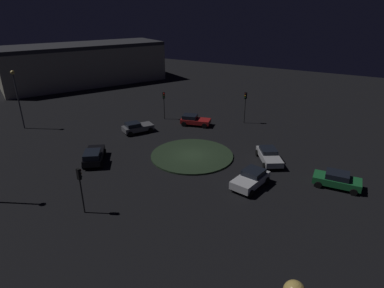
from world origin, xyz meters
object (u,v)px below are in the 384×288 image
Objects in this scene: car_grey at (137,127)px; traffic_light_northwest at (164,100)px; car_red at (194,120)px; streetlamp_west at (17,91)px; traffic_light_south at (80,182)px; car_black at (94,155)px; car_silver at (269,155)px; car_green at (337,180)px; store_building at (85,64)px; car_white at (251,179)px; traffic_light_north at (245,101)px.

car_grey is 6.54m from traffic_light_northwest.
car_grey is 7.87m from car_red.
streetlamp_west is at bearing 144.12° from car_grey.
car_red is at bearing 41.08° from traffic_light_northwest.
traffic_light_south is at bearing -28.89° from traffic_light_northwest.
car_silver is (15.80, 9.06, -0.07)m from car_black.
car_green is at bearing -40.50° from traffic_light_south.
store_building is at bearing 10.33° from car_black.
traffic_light_northwest is 23.28m from traffic_light_south.
car_white is 31.70m from streetlamp_west.
traffic_light_north reaches higher than car_green.
car_silver is at bearing -59.31° from car_grey.
car_silver is 47.61m from store_building.
traffic_light_northwest is 18.89m from streetlamp_west.
car_white reaches higher than car_silver.
car_white is (15.87, 3.34, -0.01)m from car_black.
streetlamp_west is 26.90m from store_building.
streetlamp_west is (-21.36, 9.81, 2.25)m from traffic_light_south.
car_black reaches higher than car_white.
traffic_light_northwest reaches higher than car_silver.
car_white is 1.09× the size of traffic_light_northwest.
car_red is 15.48m from car_black.
streetlamp_west is (-19.12, -12.15, 4.28)m from car_red.
store_building reaches higher than car_grey.
car_white is 1.10× the size of traffic_light_south.
traffic_light_north is (-6.68, 15.87, 2.31)m from car_white.
car_grey is at bearing -47.73° from traffic_light_northwest.
car_black is 1.05× the size of car_white.
car_silver is at bearing -169.04° from car_white.
car_grey is at bearing -27.26° from car_black.
car_grey is 0.96× the size of traffic_light_north.
car_silver is 7.13m from car_green.
car_grey is 24.20m from car_green.
store_building is (-44.17, 17.47, 3.28)m from car_silver.
car_black is at bearing -166.18° from car_green.
car_red is 34.10m from store_building.
traffic_light_north reaches higher than car_silver.
traffic_light_northwest reaches higher than car_black.
traffic_light_south is at bearing -2.66° from traffic_light_north.
car_green is 0.95× the size of traffic_light_north.
car_silver is 12.35m from traffic_light_north.
traffic_light_northwest is at bearing 157.72° from car_green.
car_grey is 0.13× the size of store_building.
store_building reaches higher than car_red.
car_white reaches higher than car_grey.
traffic_light_north is (10.67, 10.18, 2.36)m from car_grey.
store_building is at bearing 118.50° from streetlamp_west.
car_white is 0.56× the size of streetlamp_west.
car_green is (22.63, 7.01, -0.04)m from car_black.
store_building is at bearing -159.68° from traffic_light_northwest.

